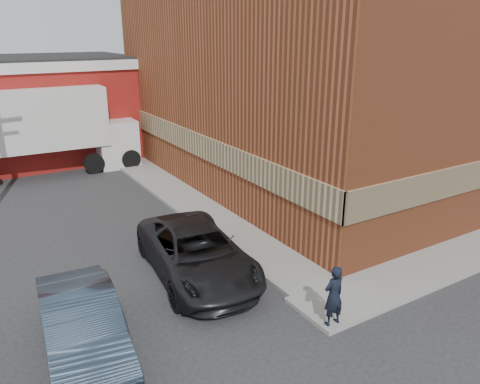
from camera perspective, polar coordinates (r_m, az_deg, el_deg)
ground at (r=13.32m, az=7.15°, el=-12.51°), size 90.00×90.00×0.00m
brick_building at (r=23.83m, az=10.34°, el=13.37°), size 14.25×18.25×9.36m
sidewalk_west at (r=20.59m, az=-7.18°, el=-0.59°), size 1.80×18.00×0.12m
man at (r=11.75m, az=11.34°, el=-12.29°), size 0.58×0.38×1.56m
sedan at (r=11.24m, az=-18.62°, el=-15.49°), size 2.00×4.70×1.51m
suv_a at (r=13.93m, az=-5.30°, el=-7.38°), size 3.10×5.67×1.51m
box_truck at (r=25.43m, az=-21.94°, el=7.65°), size 8.83×2.96×4.32m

